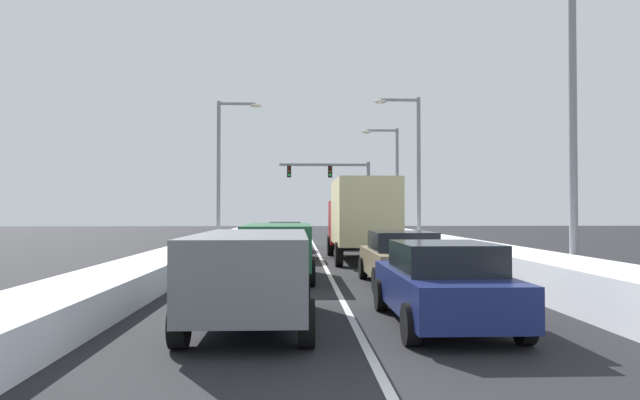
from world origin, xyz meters
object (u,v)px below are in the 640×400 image
Objects in this scene: suv_gray_center_lane_nearest at (252,270)px; street_lamp_right_near at (561,86)px; sedan_charcoal_center_lane_third at (285,242)px; traffic_light_gantry at (341,182)px; sedan_tan_right_lane_second at (401,258)px; street_lamp_left_mid at (224,160)px; sedan_black_right_lane_fourth at (347,234)px; sedan_silver_center_lane_fourth at (285,236)px; sedan_navy_right_lane_nearest at (443,283)px; street_lamp_right_far at (392,173)px; suv_green_center_lane_second at (278,246)px; box_truck_right_lane_third at (361,216)px; street_lamp_right_mid at (413,158)px.

street_lamp_right_near is at bearing 30.38° from suv_gray_center_lane_nearest.
traffic_light_gantry is at bearing 79.66° from sedan_charcoal_center_lane_third.
street_lamp_left_mid is at bearing 111.59° from sedan_tan_right_lane_second.
sedan_silver_center_lane_fourth is (-3.45, -1.63, 0.00)m from sedan_black_right_lane_fourth.
sedan_navy_right_lane_nearest is at bearing -73.77° from street_lamp_left_mid.
sedan_charcoal_center_lane_third is 13.13m from street_lamp_right_near.
street_lamp_left_mid reaches higher than street_lamp_right_far.
suv_gray_center_lane_nearest is 1.00× the size of suv_green_center_lane_second.
street_lamp_right_far is at bearing 72.31° from suv_green_center_lane_second.
sedan_navy_right_lane_nearest is at bearing -1.94° from suv_gray_center_lane_nearest.
box_truck_right_lane_third reaches higher than sedan_charcoal_center_lane_third.
suv_gray_center_lane_nearest is (-3.45, 0.12, 0.25)m from sedan_navy_right_lane_nearest.
box_truck_right_lane_third is at bearing 62.51° from suv_green_center_lane_second.
street_lamp_right_near is (7.67, -2.47, 4.44)m from suv_green_center_lane_second.
suv_green_center_lane_second is 0.61× the size of street_lamp_right_far.
suv_green_center_lane_second is at bearing 162.18° from street_lamp_right_near.
traffic_light_gantry reaches higher than sedan_navy_right_lane_nearest.
suv_green_center_lane_second is (0.23, 7.10, 0.00)m from suv_gray_center_lane_nearest.
traffic_light_gantry is (4.20, 29.75, 3.48)m from suv_green_center_lane_second.
suv_green_center_lane_second is (-3.22, 7.22, 0.25)m from sedan_navy_right_lane_nearest.
sedan_tan_right_lane_second is (0.28, 5.63, 0.00)m from sedan_navy_right_lane_nearest.
street_lamp_right_mid reaches higher than sedan_silver_center_lane_fourth.
street_lamp_right_mid is at bearing 65.21° from box_truck_right_lane_third.
box_truck_right_lane_third is 1.60× the size of sedan_silver_center_lane_fourth.
street_lamp_right_far is (7.48, 10.03, 4.07)m from sedan_silver_center_lane_fourth.
sedan_silver_center_lane_fourth is 8.54m from street_lamp_right_mid.
street_lamp_left_mid is (-3.75, 16.73, 4.14)m from suv_green_center_lane_second.
sedan_navy_right_lane_nearest is 0.92× the size of suv_gray_center_lane_nearest.
sedan_tan_right_lane_second is 1.00× the size of sedan_black_right_lane_fourth.
suv_gray_center_lane_nearest is 20.39m from sedan_silver_center_lane_fourth.
box_truck_right_lane_third is 7.15m from suv_green_center_lane_second.
sedan_black_right_lane_fourth is at bearing 25.33° from sedan_silver_center_lane_fourth.
street_lamp_right_far is at bearing 76.26° from box_truck_right_lane_third.
suv_gray_center_lane_nearest is 0.56× the size of street_lamp_left_mid.
sedan_black_right_lane_fourth is 8.59m from street_lamp_left_mid.
street_lamp_right_far is at bearing 53.28° from sedan_silver_center_lane_fourth.
sedan_tan_right_lane_second is 31.57m from traffic_light_gantry.
sedan_navy_right_lane_nearest is at bearing -90.48° from sedan_black_right_lane_fourth.
box_truck_right_lane_third reaches higher than sedan_silver_center_lane_fourth.
box_truck_right_lane_third is 0.83× the size of street_lamp_left_mid.
sedan_silver_center_lane_fourth is (-0.04, 13.29, -0.25)m from suv_green_center_lane_second.
street_lamp_left_mid is at bearing 102.64° from suv_green_center_lane_second.
sedan_navy_right_lane_nearest is 3.46m from suv_gray_center_lane_nearest.
sedan_black_right_lane_fourth is at bearing 89.14° from box_truck_right_lane_third.
sedan_silver_center_lane_fourth is at bearing -42.89° from street_lamp_left_mid.
street_lamp_left_mid reaches higher than sedan_navy_right_lane_nearest.
street_lamp_right_mid reaches higher than box_truck_right_lane_third.
sedan_charcoal_center_lane_third is 11.21m from street_lamp_left_mid.
street_lamp_right_near is at bearing -63.91° from sedan_silver_center_lane_fourth.
sedan_tan_right_lane_second is 0.52× the size of street_lamp_left_mid.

